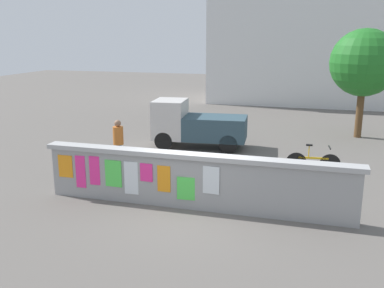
{
  "coord_description": "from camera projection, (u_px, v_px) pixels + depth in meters",
  "views": [
    {
      "loc": [
        2.84,
        -10.05,
        4.33
      ],
      "look_at": [
        -0.47,
        1.44,
        1.32
      ],
      "focal_mm": 40.68,
      "sensor_mm": 36.0,
      "label": 1
    }
  ],
  "objects": [
    {
      "name": "poster_wall",
      "position": [
        194.0,
        180.0,
        11.01
      ],
      "size": [
        8.19,
        0.42,
        1.45
      ],
      "color": "#969696",
      "rests_on": "ground"
    },
    {
      "name": "person_walking",
      "position": [
        118.0,
        139.0,
        14.36
      ],
      "size": [
        0.48,
        0.48,
        1.62
      ],
      "color": "#338CBF",
      "rests_on": "ground"
    },
    {
      "name": "building_background",
      "position": [
        309.0,
        43.0,
        27.99
      ],
      "size": [
        12.54,
        5.9,
        7.53
      ],
      "color": "silver",
      "rests_on": "ground"
    },
    {
      "name": "motorcycle",
      "position": [
        248.0,
        174.0,
        12.42
      ],
      "size": [
        1.89,
        0.58,
        0.87
      ],
      "color": "black",
      "rests_on": "ground"
    },
    {
      "name": "ground",
      "position": [
        245.0,
        139.0,
        18.64
      ],
      "size": [
        60.0,
        60.0,
        0.0
      ],
      "primitive_type": "plane",
      "color": "#605B56"
    },
    {
      "name": "auto_rickshaw_truck",
      "position": [
        195.0,
        125.0,
        17.03
      ],
      "size": [
        3.72,
        1.81,
        1.85
      ],
      "color": "black",
      "rests_on": "ground"
    },
    {
      "name": "bicycle_near",
      "position": [
        313.0,
        162.0,
        13.89
      ],
      "size": [
        1.71,
        0.44,
        0.95
      ],
      "color": "black",
      "rests_on": "ground"
    },
    {
      "name": "tree_roadside",
      "position": [
        364.0,
        63.0,
        18.14
      ],
      "size": [
        2.83,
        2.83,
        4.61
      ],
      "color": "brown",
      "rests_on": "ground"
    }
  ]
}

